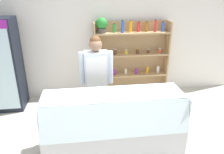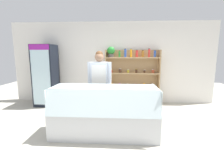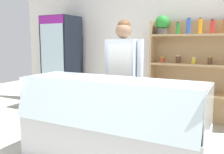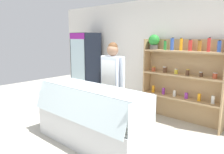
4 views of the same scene
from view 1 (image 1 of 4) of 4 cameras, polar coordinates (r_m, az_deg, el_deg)
The scene contains 6 objects.
ground_plane at distance 3.70m, azimuth 1.20°, elevation -19.42°, with size 12.00×12.00×0.00m, color #B7B2A3.
back_wall at distance 5.19m, azimuth -2.69°, elevation 9.79°, with size 6.80×0.10×2.70m, color white.
drinks_fridge at distance 5.08m, azimuth -26.42°, elevation 2.76°, with size 0.65×0.62×1.94m.
shelving_unit at distance 5.13m, azimuth 4.31°, elevation 6.24°, with size 1.74×0.29×1.88m.
deli_display_case at distance 3.57m, azimuth 0.38°, elevation -14.73°, with size 2.12×0.77×1.01m.
shop_clerk at distance 3.89m, azimuth -4.09°, elevation 0.52°, with size 0.60×0.25×1.73m.
Camera 1 is at (-0.45, -2.74, 2.45)m, focal length 35.00 mm.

